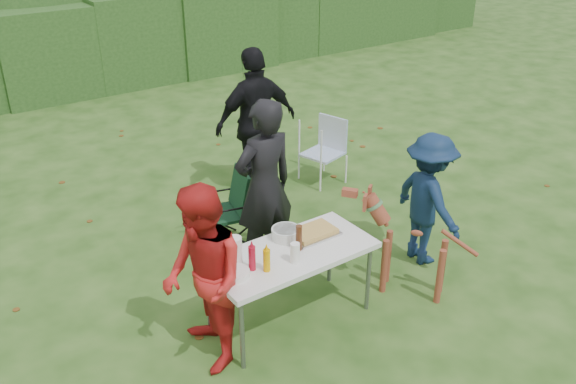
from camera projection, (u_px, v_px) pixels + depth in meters
ground at (319, 299)px, 5.88m from camera, size 80.00×80.00×0.00m
hedge_row at (55, 48)px, 11.32m from camera, size 22.00×1.40×1.70m
folding_table at (291, 257)px, 5.30m from camera, size 1.50×0.70×0.74m
person_cook at (264, 187)px, 6.01m from camera, size 0.67×0.45×1.82m
person_red_jacket at (204, 280)px, 4.79m from camera, size 0.74×0.88×1.60m
person_black_puffy at (256, 122)px, 7.56m from camera, size 1.13×0.52×1.88m
child at (428, 199)px, 6.21m from camera, size 0.65×0.98×1.42m
dog at (415, 248)px, 5.78m from camera, size 0.96×1.11×1.00m
camping_chair at (223, 209)px, 6.59m from camera, size 0.66×0.66×0.87m
lawn_chair at (323, 151)px, 8.04m from camera, size 0.63×0.63×0.86m
food_tray at (313, 234)px, 5.52m from camera, size 0.45×0.30×0.02m
focaccia_bread at (313, 231)px, 5.50m from camera, size 0.40×0.26×0.04m
mustard_bottle at (267, 260)px, 4.97m from camera, size 0.06×0.06×0.20m
ketchup_bottle at (252, 258)px, 4.98m from camera, size 0.06×0.06×0.22m
beer_bottle at (299, 238)px, 5.24m from camera, size 0.06×0.06×0.24m
paper_towel_roll at (235, 251)px, 5.04m from camera, size 0.12×0.12×0.26m
cup_stack at (295, 253)px, 5.09m from camera, size 0.08×0.08×0.18m
pasta_bowl at (286, 233)px, 5.45m from camera, size 0.26×0.26×0.10m
plate_stack at (235, 273)px, 4.93m from camera, size 0.24×0.24×0.05m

